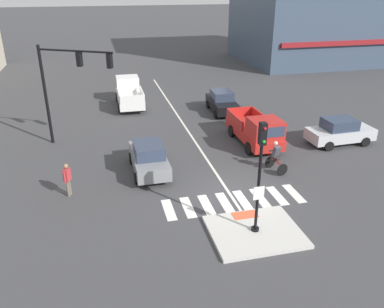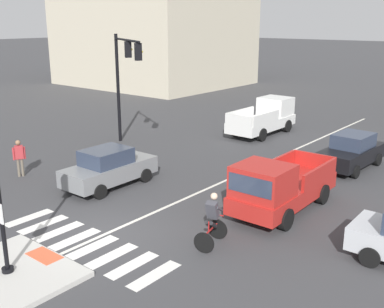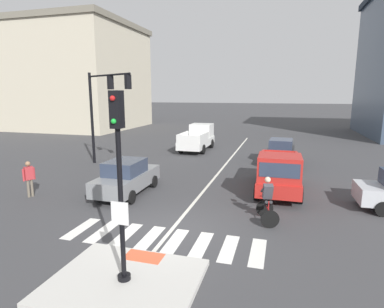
{
  "view_description": "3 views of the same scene",
  "coord_description": "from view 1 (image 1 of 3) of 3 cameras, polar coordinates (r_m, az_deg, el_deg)",
  "views": [
    {
      "loc": [
        -5.61,
        -15.44,
        9.42
      ],
      "look_at": [
        -1.04,
        3.16,
        0.83
      ],
      "focal_mm": 36.5,
      "sensor_mm": 36.0,
      "label": 1
    },
    {
      "loc": [
        11.08,
        -8.93,
        6.77
      ],
      "look_at": [
        0.42,
        4.15,
        1.9
      ],
      "focal_mm": 43.74,
      "sensor_mm": 36.0,
      "label": 2
    },
    {
      "loc": [
        3.57,
        -9.61,
        4.68
      ],
      "look_at": [
        -0.39,
        4.12,
        1.93
      ],
      "focal_mm": 29.38,
      "sensor_mm": 36.0,
      "label": 3
    }
  ],
  "objects": [
    {
      "name": "crosswalk_stripe_a",
      "position": [
        17.65,
        -3.4,
        -8.13
      ],
      "size": [
        0.44,
        1.8,
        0.01
      ],
      "primitive_type": "cube",
      "color": "silver",
      "rests_on": "ground"
    },
    {
      "name": "tactile_pad_front",
      "position": [
        17.14,
        7.74,
        -8.81
      ],
      "size": [
        1.1,
        0.6,
        0.01
      ],
      "primitive_type": "cube",
      "color": "#DB5B38",
      "rests_on": "traffic_island"
    },
    {
      "name": "pedestrian_at_curb_left",
      "position": [
        19.13,
        -17.75,
        -3.26
      ],
      "size": [
        0.36,
        0.5,
        1.67
      ],
      "color": "#6B6051",
      "rests_on": "ground"
    },
    {
      "name": "lane_centre_line",
      "position": [
        27.71,
        -1.19,
        4.29
      ],
      "size": [
        0.14,
        28.0,
        0.01
      ],
      "primitive_type": "cube",
      "color": "silver",
      "rests_on": "ground"
    },
    {
      "name": "ground_plane",
      "position": [
        18.94,
        5.38,
        -5.79
      ],
      "size": [
        300.0,
        300.0,
        0.0
      ],
      "primitive_type": "plane",
      "color": "#3D3D3F"
    },
    {
      "name": "crosswalk_stripe_f",
      "position": [
        18.79,
        9.92,
        -6.32
      ],
      "size": [
        0.44,
        1.8,
        0.01
      ],
      "primitive_type": "cube",
      "color": "silver",
      "rests_on": "ground"
    },
    {
      "name": "car_silver_cross_right",
      "position": [
        25.88,
        20.8,
        3.1
      ],
      "size": [
        4.14,
        1.93,
        1.64
      ],
      "color": "silver",
      "rests_on": "ground"
    },
    {
      "name": "pickup_truck_white_westbound_distant",
      "position": [
        32.45,
        -9.18,
        8.77
      ],
      "size": [
        2.1,
        5.12,
        2.08
      ],
      "color": "white",
      "rests_on": "ground"
    },
    {
      "name": "crosswalk_stripe_h",
      "position": [
        19.5,
        14.68,
        -5.58
      ],
      "size": [
        0.44,
        1.8,
        0.01
      ],
      "primitive_type": "cube",
      "color": "silver",
      "rests_on": "ground"
    },
    {
      "name": "traffic_island",
      "position": [
        16.32,
        9.17,
        -11.13
      ],
      "size": [
        3.64,
        2.99,
        0.15
      ],
      "primitive_type": "cube",
      "color": "beige",
      "rests_on": "ground"
    },
    {
      "name": "pickup_truck_red_eastbound_mid",
      "position": [
        24.13,
        9.45,
        3.34
      ],
      "size": [
        2.11,
        5.12,
        2.08
      ],
      "color": "red",
      "rests_on": "ground"
    },
    {
      "name": "crosswalk_stripe_c",
      "position": [
        17.99,
        2.14,
        -7.42
      ],
      "size": [
        0.44,
        1.8,
        0.01
      ],
      "primitive_type": "cube",
      "color": "silver",
      "rests_on": "ground"
    },
    {
      "name": "crosswalk_stripe_g",
      "position": [
        19.13,
        12.35,
        -5.95
      ],
      "size": [
        0.44,
        1.8,
        0.01
      ],
      "primitive_type": "cube",
      "color": "silver",
      "rests_on": "ground"
    },
    {
      "name": "cyclist",
      "position": [
        21.1,
        12.2,
        -0.32
      ],
      "size": [
        0.89,
        1.21,
        1.68
      ],
      "color": "black",
      "rests_on": "ground"
    },
    {
      "name": "crosswalk_stripe_d",
      "position": [
        18.22,
        4.81,
        -7.06
      ],
      "size": [
        0.44,
        1.8,
        0.01
      ],
      "primitive_type": "cube",
      "color": "silver",
      "rests_on": "ground"
    },
    {
      "name": "signal_pole",
      "position": [
        14.87,
        9.9,
        -2.14
      ],
      "size": [
        0.44,
        0.38,
        4.6
      ],
      "color": "black",
      "rests_on": "traffic_island"
    },
    {
      "name": "crosswalk_stripe_b",
      "position": [
        17.8,
        -0.6,
        -7.78
      ],
      "size": [
        0.44,
        1.8,
        0.01
      ],
      "primitive_type": "cube",
      "color": "silver",
      "rests_on": "ground"
    },
    {
      "name": "traffic_light_mast",
      "position": [
        24.14,
        -17.98,
        10.52
      ],
      "size": [
        4.19,
        2.41,
        6.02
      ],
      "color": "black",
      "rests_on": "ground"
    },
    {
      "name": "car_black_eastbound_far",
      "position": [
        30.35,
        4.41,
        7.6
      ],
      "size": [
        2.01,
        4.18,
        1.64
      ],
      "color": "black",
      "rests_on": "ground"
    },
    {
      "name": "car_grey_westbound_near",
      "position": [
        20.74,
        -6.32,
        -0.53
      ],
      "size": [
        1.87,
        4.11,
        1.64
      ],
      "color": "slate",
      "rests_on": "ground"
    },
    {
      "name": "crosswalk_stripe_e",
      "position": [
        18.48,
        7.41,
        -6.69
      ],
      "size": [
        0.44,
        1.8,
        0.01
      ],
      "primitive_type": "cube",
      "color": "silver",
      "rests_on": "ground"
    }
  ]
}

